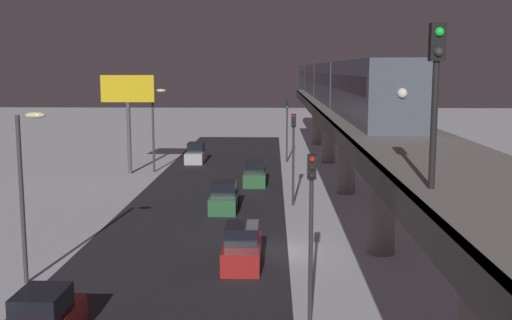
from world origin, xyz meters
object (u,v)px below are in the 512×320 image
(sedan_silver, at_px, (196,154))
(traffic_light_mid, at_px, (293,146))
(subway_train, at_px, (328,80))
(commercial_billboard, at_px, (128,98))
(sedan_red_2, at_px, (242,248))
(traffic_light_near, at_px, (311,214))
(rail_signal, at_px, (436,77))
(sedan_green, at_px, (224,199))
(sedan_green_2, at_px, (255,174))
(traffic_light_far, at_px, (287,121))

(sedan_silver, distance_m, traffic_light_mid, 22.58)
(subway_train, bearing_deg, sedan_silver, 6.11)
(commercial_billboard, bearing_deg, sedan_red_2, 113.84)
(traffic_light_near, bearing_deg, subway_train, -95.72)
(rail_signal, relative_size, sedan_silver, 0.83)
(sedan_green, bearing_deg, sedan_silver, 101.91)
(rail_signal, relative_size, sedan_green, 0.97)
(sedan_green_2, height_order, traffic_light_mid, traffic_light_mid)
(sedan_green, xyz_separation_m, traffic_light_far, (-4.70, -21.77, 3.41))
(traffic_light_mid, xyz_separation_m, traffic_light_far, (0.00, -20.25, 0.00))
(traffic_light_near, relative_size, traffic_light_far, 1.00)
(sedan_green_2, bearing_deg, subway_train, 62.43)
(rail_signal, bearing_deg, sedan_green_2, -81.36)
(rail_signal, xyz_separation_m, traffic_light_near, (2.49, -7.12, -5.08))
(sedan_silver, height_order, traffic_light_far, traffic_light_far)
(rail_signal, bearing_deg, sedan_green, -74.45)
(rail_signal, bearing_deg, traffic_light_mid, -84.80)
(subway_train, distance_m, traffic_light_mid, 22.52)
(sedan_green, distance_m, traffic_light_far, 22.54)
(rail_signal, relative_size, traffic_light_far, 0.62)
(rail_signal, distance_m, sedan_green, 28.13)
(sedan_red_2, height_order, sedan_green_2, same)
(subway_train, relative_size, traffic_light_far, 11.57)
(commercial_billboard, bearing_deg, sedan_silver, -125.00)
(subway_train, distance_m, traffic_light_far, 6.08)
(traffic_light_near, height_order, traffic_light_far, same)
(sedan_silver, bearing_deg, traffic_light_mid, 114.63)
(subway_train, height_order, sedan_silver, subway_train)
(traffic_light_mid, bearing_deg, sedan_silver, -65.37)
(sedan_green_2, height_order, traffic_light_far, traffic_light_far)
(sedan_red_2, xyz_separation_m, sedan_green_2, (-0.00, -21.28, 0.00))
(subway_train, relative_size, commercial_billboard, 8.32)
(sedan_red_2, bearing_deg, traffic_light_far, 85.04)
(commercial_billboard, bearing_deg, rail_signal, 112.77)
(rail_signal, relative_size, sedan_red_2, 0.89)
(sedan_silver, bearing_deg, sedan_green, 101.91)
(traffic_light_near, bearing_deg, sedan_red_2, -67.77)
(sedan_green, distance_m, traffic_light_near, 19.60)
(sedan_green, bearing_deg, sedan_green_2, 79.44)
(sedan_red_2, relative_size, traffic_light_mid, 0.70)
(traffic_light_mid, bearing_deg, sedan_green_2, -70.36)
(traffic_light_far, xyz_separation_m, commercial_billboard, (14.43, 7.29, 2.63))
(rail_signal, xyz_separation_m, sedan_green_2, (5.39, -35.49, -8.48))
(sedan_silver, relative_size, sedan_red_2, 1.07)
(rail_signal, bearing_deg, sedan_red_2, -69.23)
(traffic_light_mid, bearing_deg, sedan_red_2, 77.56)
(rail_signal, height_order, sedan_green, rail_signal)
(rail_signal, xyz_separation_m, sedan_red_2, (5.39, -14.22, -8.48))
(subway_train, relative_size, sedan_silver, 15.44)
(sedan_red_2, bearing_deg, commercial_billboard, 113.84)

